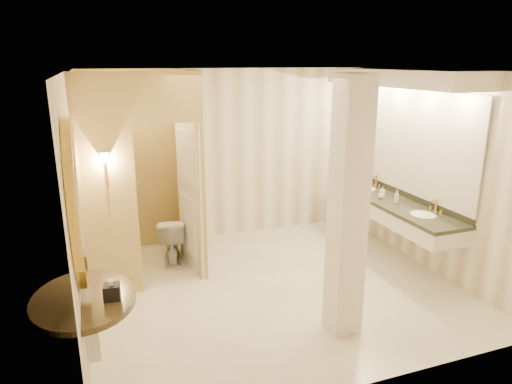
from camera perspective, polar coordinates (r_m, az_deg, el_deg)
floor at (r=6.02m, az=2.31°, el=-11.73°), size 4.50×4.50×0.00m
ceiling at (r=5.33m, az=2.65°, el=14.91°), size 4.50×4.50×0.00m
wall_back at (r=7.36m, az=-3.44°, el=4.64°), size 4.50×0.02×2.70m
wall_front at (r=3.85m, az=13.87°, el=-6.70°), size 4.50×0.02×2.70m
wall_left at (r=5.14m, az=-21.45°, el=-1.54°), size 0.02×4.00×2.70m
wall_right at (r=6.68m, az=20.65°, el=2.44°), size 0.02×4.00×2.70m
toilet_closet at (r=6.13m, az=-10.70°, el=2.40°), size 1.50×1.55×2.70m
wall_sconce at (r=5.46m, az=-18.39°, el=3.90°), size 0.14×0.14×0.42m
vanity at (r=6.72m, az=17.28°, el=5.26°), size 0.75×2.73×2.09m
console_shelf at (r=4.05m, az=-21.17°, el=-6.18°), size 1.08×1.08×1.99m
pillar at (r=4.70m, az=11.42°, el=-2.32°), size 0.31×0.31×2.70m
tissue_box at (r=4.10m, az=-17.58°, el=-11.80°), size 0.15×0.15×0.13m
toilet at (r=6.74m, az=-10.57°, el=-5.75°), size 0.47×0.70×0.66m
soap_bottle_a at (r=7.00m, az=15.51°, el=0.09°), size 0.09×0.09×0.15m
soap_bottle_b at (r=6.87m, az=15.33°, el=-0.36°), size 0.11×0.11×0.11m
soap_bottle_c at (r=6.72m, az=17.17°, el=-0.53°), size 0.08×0.08×0.19m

